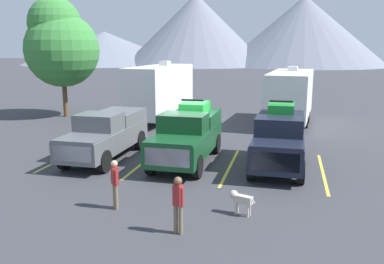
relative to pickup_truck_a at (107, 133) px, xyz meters
name	(u,v)px	position (x,y,z in m)	size (l,w,h in m)	color
ground_plane	(192,158)	(3.79, 0.77, -1.14)	(240.00, 240.00, 0.00)	#38383D
pickup_truck_a	(107,133)	(0.00, 0.00, 0.00)	(2.11, 5.82, 2.14)	#595B60
pickup_truck_b	(188,134)	(3.75, 0.19, 0.10)	(2.23, 5.73, 2.66)	#144723
pickup_truck_c	(279,138)	(7.66, 0.25, 0.11)	(2.17, 5.24, 2.73)	black
lot_stripe_a	(69,156)	(-1.89, -0.17, -1.13)	(0.12, 5.50, 0.01)	gold
lot_stripe_b	(146,161)	(1.89, -0.17, -1.13)	(0.12, 5.50, 0.01)	gold
lot_stripe_c	(230,166)	(5.68, -0.17, -1.13)	(0.12, 5.50, 0.01)	gold
lot_stripe_d	(323,173)	(9.46, -0.17, -1.13)	(0.12, 5.50, 0.01)	gold
camper_trailer_a	(160,90)	(-0.44, 9.33, 0.95)	(2.98, 8.18, 3.97)	white
camper_trailer_b	(290,94)	(8.05, 10.16, 0.80)	(3.07, 8.46, 3.67)	white
person_a	(115,181)	(2.82, -5.55, -0.23)	(0.29, 0.30, 1.58)	#726047
person_c	(178,201)	(5.20, -6.81, -0.20)	(0.34, 0.26, 1.62)	#726047
dog	(240,199)	(6.68, -5.10, -0.64)	(0.81, 0.43, 0.72)	beige
tree_a	(60,43)	(-7.65, 9.50, 4.01)	(5.13, 5.13, 8.29)	brown
mountain_ridge	(263,37)	(1.12, 88.37, 5.71)	(145.94, 44.58, 17.13)	slate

